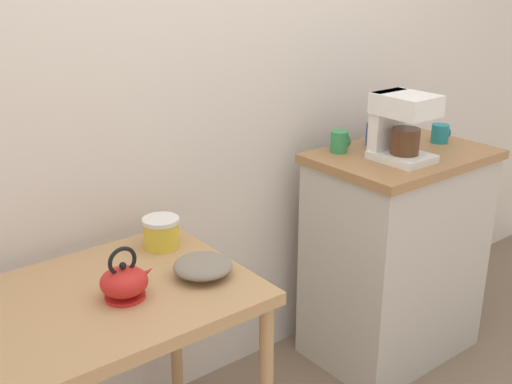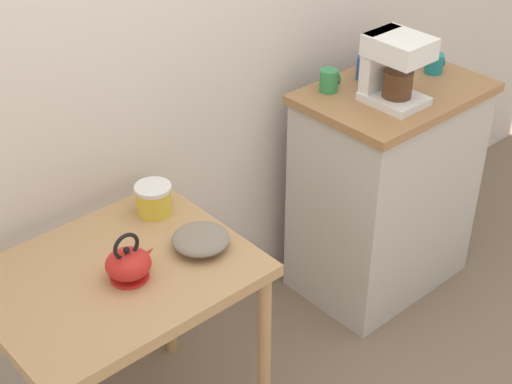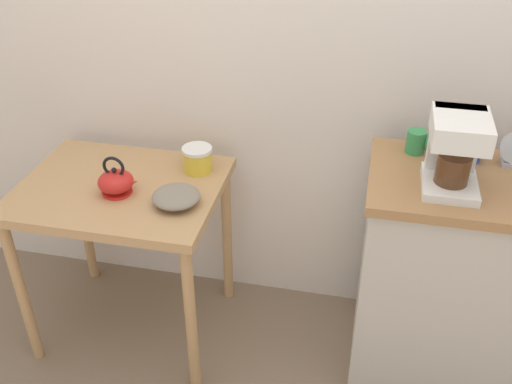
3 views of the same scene
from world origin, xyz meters
name	(u,v)px [view 1 (image 1 of 3)]	position (x,y,z in m)	size (l,w,h in m)	color
back_wall	(225,33)	(0.10, 0.39, 1.40)	(4.40, 0.10, 2.80)	silver
wooden_table	(115,322)	(-0.62, -0.04, 0.65)	(0.79, 0.63, 0.75)	tan
kitchen_counter	(394,254)	(0.70, 0.00, 0.46)	(0.73, 0.50, 0.92)	#BCB7AD
bowl_stoneware	(203,266)	(-0.35, -0.12, 0.78)	(0.18, 0.18, 0.06)	gray
teakettle	(125,281)	(-0.60, -0.09, 0.80)	(0.17, 0.14, 0.16)	red
canister_enamel	(161,232)	(-0.35, 0.14, 0.80)	(0.12, 0.12, 0.10)	gold
coffee_maker	(400,124)	(0.60, -0.05, 1.06)	(0.18, 0.22, 0.26)	white
mug_blue	(376,134)	(0.69, 0.14, 0.97)	(0.09, 0.08, 0.09)	#2D4CAD
mug_dark_teal	(440,133)	(0.94, 0.00, 0.96)	(0.08, 0.07, 0.08)	teal
mug_tall_green	(340,142)	(0.50, 0.16, 0.97)	(0.08, 0.07, 0.09)	#338C4C
table_clock	(401,127)	(0.83, 0.13, 0.98)	(0.12, 0.06, 0.13)	#B2B5BA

